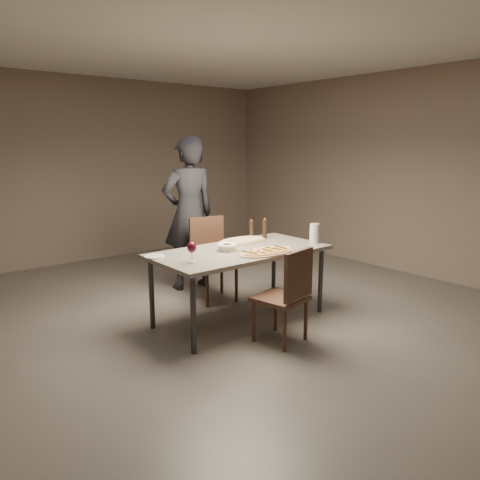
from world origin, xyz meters
TOP-DOWN VIEW (x-y plane):
  - room at (0.00, 0.00)m, footprint 7.00×7.00m
  - dining_table at (0.00, 0.00)m, footprint 1.80×0.90m
  - zucchini_pizza at (0.10, -0.28)m, footprint 0.61×0.34m
  - ham_pizza at (0.25, 0.28)m, footprint 0.61×0.34m
  - bread_basket at (-0.13, 0.05)m, footprint 0.20×0.20m
  - oil_dish at (0.39, -0.25)m, footprint 0.12×0.12m
  - pepper_mill_left at (0.47, 0.38)m, footprint 0.06×0.06m
  - pepper_mill_right at (0.58, 0.27)m, footprint 0.06×0.06m
  - carafe at (0.83, -0.25)m, footprint 0.10×0.10m
  - wine_glass at (-0.66, -0.13)m, footprint 0.08×0.08m
  - side_plate at (-0.83, 0.26)m, footprint 0.19×0.19m
  - chair_near at (-0.03, -0.73)m, footprint 0.49×0.49m
  - chair_far at (0.19, 0.77)m, footprint 0.52×0.52m
  - diner at (0.22, 1.28)m, footprint 0.75×0.54m

SIDE VIEW (x-z plane):
  - chair_near at x=-0.03m, z-range 0.05..0.95m
  - chair_far at x=0.19m, z-range 0.06..1.02m
  - dining_table at x=0.00m, z-range 0.32..1.07m
  - side_plate at x=-0.83m, z-range 0.75..0.76m
  - oil_dish at x=0.39m, z-range 0.75..0.76m
  - ham_pizza at x=0.25m, z-range 0.75..0.78m
  - zucchini_pizza at x=0.10m, z-range 0.74..0.79m
  - bread_basket at x=-0.13m, z-range 0.76..0.83m
  - pepper_mill_left at x=0.47m, z-range 0.74..0.96m
  - carafe at x=0.83m, z-range 0.75..0.96m
  - pepper_mill_right at x=0.58m, z-range 0.74..0.98m
  - wine_glass at x=-0.66m, z-range 0.79..0.98m
  - diner at x=0.22m, z-range 0.00..1.90m
  - room at x=0.00m, z-range -2.10..4.90m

